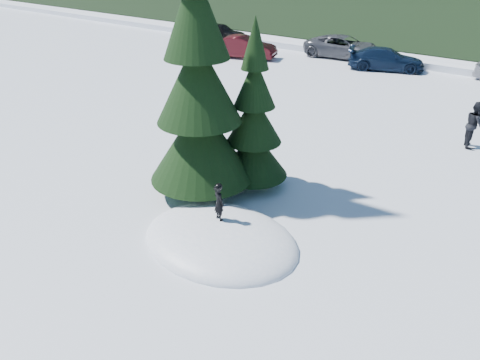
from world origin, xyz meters
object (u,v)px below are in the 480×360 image
Objects in this scene: car_1 at (244,47)px; car_3 at (386,59)px; car_0 at (220,32)px; adult_0 at (475,125)px; spruce_short at (254,125)px; car_2 at (344,47)px; child_skier at (219,203)px; spruce_tall at (199,92)px.

car_3 is at bearing -91.51° from car_1.
car_3 is at bearing -103.71° from car_0.
car_1 is at bearing 44.65° from adult_0.
spruce_short is 18.65m from car_1.
car_2 is (-10.87, 11.14, -0.17)m from adult_0.
spruce_short is 5.31× the size of child_skier.
car_1 is at bearing 122.52° from spruce_tall.
car_1 is 0.96× the size of car_3.
adult_0 is at bearing -126.43° from car_0.
car_2 is (5.38, 4.13, 0.01)m from car_1.
child_skier is at bearing -150.94° from car_0.
car_3 is (-3.28, 20.31, -0.32)m from child_skier.
spruce_tall is at bearing -152.20° from car_0.
child_skier is at bearing 137.49° from adult_0.
car_2 is at bearing 46.43° from car_3.
spruce_tall reaches higher than child_skier.
spruce_short is at bearing 125.48° from adult_0.
car_1 is (-12.25, 17.69, -0.26)m from child_skier.
spruce_tall is 11.17m from adult_0.
adult_0 reaches higher than car_1.
child_skier is at bearing -168.87° from car_2.
spruce_tall is 25.06m from car_0.
spruce_tall reaches higher than car_1.
adult_0 is at bearing -131.17° from car_1.
adult_0 is at bearing 57.48° from spruce_short.
child_skier reaches higher than car_0.
spruce_short is 24.53m from car_0.
adult_0 is (3.99, 10.67, -0.08)m from child_skier.
spruce_tall is 19.34m from car_1.
spruce_short reaches higher than car_0.
spruce_tall is at bearing -172.71° from car_2.
car_1 is 6.78m from car_2.
spruce_tall reaches higher than adult_0.
child_skier is 27.33m from car_0.
spruce_short is 19.85m from car_2.
spruce_short is at bearing -148.34° from car_0.
spruce_tall is 1.60× the size of spruce_short.
spruce_tall is 19.02m from car_3.
spruce_tall is at bearing -125.54° from spruce_short.
child_skier is (1.95, -1.52, -2.33)m from spruce_tall.
spruce_short reaches higher than adult_0.
car_2 reaches higher than car_0.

